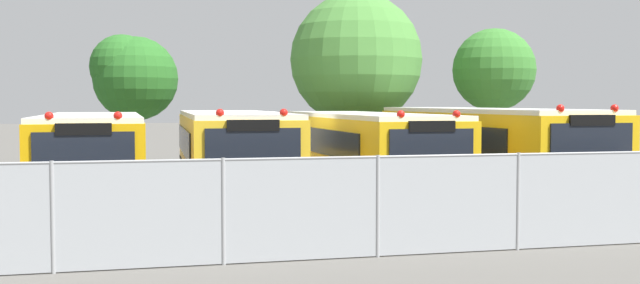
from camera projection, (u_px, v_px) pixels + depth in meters
ground_plane at (298, 200)px, 20.88m from camera, size 160.00×160.00×0.00m
school_bus_0 at (93, 155)px, 19.71m from camera, size 2.63×9.72×2.51m
school_bus_1 at (232, 152)px, 20.40m from camera, size 2.74×9.48×2.57m
school_bus_2 at (364, 151)px, 21.21m from camera, size 2.55×9.93×2.53m
school_bus_3 at (483, 147)px, 21.92m from camera, size 2.64×10.87×2.65m
tree_1 at (132, 75)px, 29.08m from camera, size 3.34×3.24×5.29m
tree_2 at (356, 58)px, 29.23m from camera, size 5.10×5.10×6.90m
tree_3 at (496, 69)px, 30.24m from camera, size 3.30×3.30×5.64m
chainlink_fence at (378, 204)px, 13.17m from camera, size 16.16×0.07×1.78m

